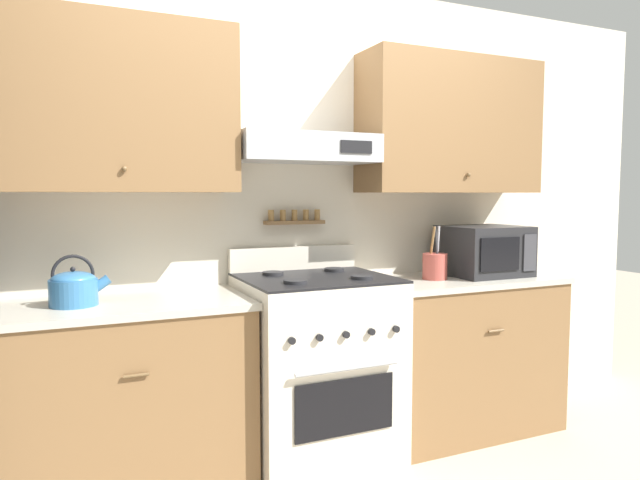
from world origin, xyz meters
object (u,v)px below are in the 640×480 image
(stove_range, at_px, (316,369))
(tea_kettle, at_px, (74,287))
(microwave, at_px, (484,251))
(utensil_crock, at_px, (435,266))

(stove_range, relative_size, tea_kettle, 4.25)
(stove_range, height_order, tea_kettle, tea_kettle)
(microwave, xyz_separation_m, utensil_crock, (-0.36, -0.02, -0.07))
(stove_range, relative_size, microwave, 2.41)
(stove_range, bearing_deg, microwave, 2.50)
(stove_range, xyz_separation_m, microwave, (1.11, 0.05, 0.56))
(tea_kettle, xyz_separation_m, microwave, (2.23, 0.02, 0.07))
(tea_kettle, xyz_separation_m, utensil_crock, (1.87, 0.00, -0.00))
(utensil_crock, bearing_deg, stove_range, -177.65)
(tea_kettle, bearing_deg, microwave, 0.46)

